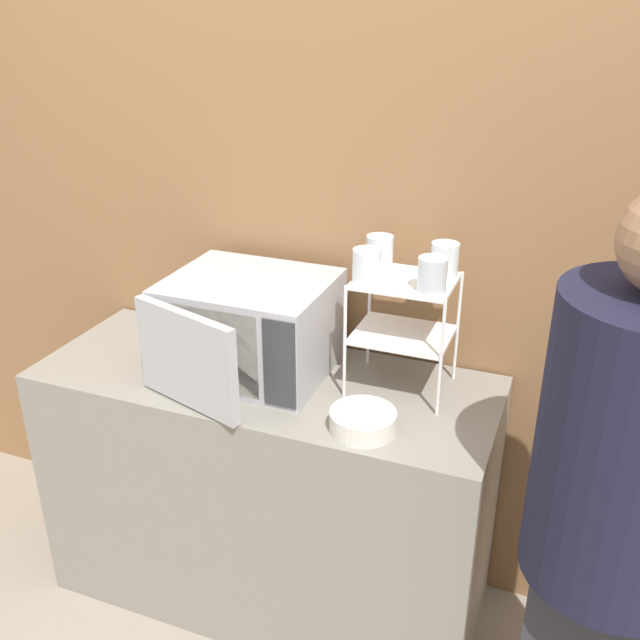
{
  "coord_description": "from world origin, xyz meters",
  "views": [
    {
      "loc": [
        0.89,
        -1.48,
        1.98
      ],
      "look_at": [
        0.18,
        0.31,
        1.09
      ],
      "focal_mm": 40.0,
      "sensor_mm": 36.0,
      "label": 1
    }
  ],
  "objects_px": {
    "person": "(620,507)",
    "microwave": "(247,327)",
    "glass_front_right": "(432,275)",
    "glass_back_left": "(380,252)",
    "glass_back_right": "(445,259)",
    "dish_rack": "(404,310)",
    "glass_front_left": "(367,266)",
    "bowl": "(363,421)"
  },
  "relations": [
    {
      "from": "glass_front_right",
      "to": "glass_back_left",
      "type": "xyz_separation_m",
      "value": [
        -0.19,
        0.13,
        0.0
      ]
    },
    {
      "from": "dish_rack",
      "to": "glass_front_right",
      "type": "xyz_separation_m",
      "value": [
        0.09,
        -0.07,
        0.15
      ]
    },
    {
      "from": "glass_back_right",
      "to": "dish_rack",
      "type": "bearing_deg",
      "value": -144.14
    },
    {
      "from": "glass_back_right",
      "to": "person",
      "type": "xyz_separation_m",
      "value": [
        0.53,
        -0.48,
        -0.37
      ]
    },
    {
      "from": "glass_front_right",
      "to": "person",
      "type": "relative_size",
      "value": 0.06
    },
    {
      "from": "dish_rack",
      "to": "microwave",
      "type": "bearing_deg",
      "value": -171.1
    },
    {
      "from": "dish_rack",
      "to": "bowl",
      "type": "relative_size",
      "value": 1.92
    },
    {
      "from": "microwave",
      "to": "glass_back_right",
      "type": "xyz_separation_m",
      "value": [
        0.57,
        0.14,
        0.25
      ]
    },
    {
      "from": "bowl",
      "to": "glass_front_left",
      "type": "bearing_deg",
      "value": 108.08
    },
    {
      "from": "dish_rack",
      "to": "glass_back_right",
      "type": "bearing_deg",
      "value": 35.86
    },
    {
      "from": "dish_rack",
      "to": "bowl",
      "type": "bearing_deg",
      "value": -96.47
    },
    {
      "from": "dish_rack",
      "to": "glass_front_right",
      "type": "relative_size",
      "value": 3.64
    },
    {
      "from": "glass_front_left",
      "to": "dish_rack",
      "type": "bearing_deg",
      "value": 33.8
    },
    {
      "from": "dish_rack",
      "to": "person",
      "type": "bearing_deg",
      "value": -32.92
    },
    {
      "from": "glass_front_right",
      "to": "bowl",
      "type": "bearing_deg",
      "value": -120.84
    },
    {
      "from": "glass_front_left",
      "to": "glass_back_left",
      "type": "xyz_separation_m",
      "value": [
        -0.0,
        0.13,
        0.0
      ]
    },
    {
      "from": "microwave",
      "to": "bowl",
      "type": "height_order",
      "value": "microwave"
    },
    {
      "from": "dish_rack",
      "to": "person",
      "type": "xyz_separation_m",
      "value": [
        0.63,
        -0.41,
        -0.22
      ]
    },
    {
      "from": "glass_back_right",
      "to": "glass_back_left",
      "type": "relative_size",
      "value": 1.0
    },
    {
      "from": "glass_front_right",
      "to": "glass_back_left",
      "type": "height_order",
      "value": "same"
    },
    {
      "from": "glass_front_right",
      "to": "person",
      "type": "distance_m",
      "value": 0.74
    },
    {
      "from": "microwave",
      "to": "glass_back_left",
      "type": "height_order",
      "value": "glass_back_left"
    },
    {
      "from": "glass_back_right",
      "to": "glass_front_right",
      "type": "distance_m",
      "value": 0.13
    },
    {
      "from": "person",
      "to": "glass_front_right",
      "type": "bearing_deg",
      "value": 147.68
    },
    {
      "from": "glass_front_right",
      "to": "bowl",
      "type": "distance_m",
      "value": 0.44
    },
    {
      "from": "glass_front_left",
      "to": "bowl",
      "type": "height_order",
      "value": "glass_front_left"
    },
    {
      "from": "glass_back_right",
      "to": "bowl",
      "type": "relative_size",
      "value": 0.53
    },
    {
      "from": "glass_back_left",
      "to": "glass_front_left",
      "type": "bearing_deg",
      "value": -89.23
    },
    {
      "from": "glass_back_right",
      "to": "glass_front_left",
      "type": "bearing_deg",
      "value": -145.17
    },
    {
      "from": "glass_back_left",
      "to": "bowl",
      "type": "distance_m",
      "value": 0.51
    },
    {
      "from": "dish_rack",
      "to": "glass_front_left",
      "type": "distance_m",
      "value": 0.19
    },
    {
      "from": "glass_back_right",
      "to": "glass_back_left",
      "type": "xyz_separation_m",
      "value": [
        -0.19,
        -0.01,
        0.0
      ]
    },
    {
      "from": "glass_front_left",
      "to": "person",
      "type": "height_order",
      "value": "person"
    },
    {
      "from": "glass_front_left",
      "to": "bowl",
      "type": "distance_m",
      "value": 0.43
    },
    {
      "from": "microwave",
      "to": "dish_rack",
      "type": "bearing_deg",
      "value": 8.9
    },
    {
      "from": "bowl",
      "to": "glass_back_right",
      "type": "bearing_deg",
      "value": 69.64
    },
    {
      "from": "dish_rack",
      "to": "glass_back_right",
      "type": "height_order",
      "value": "glass_back_right"
    },
    {
      "from": "microwave",
      "to": "glass_front_right",
      "type": "relative_size",
      "value": 5.61
    },
    {
      "from": "microwave",
      "to": "bowl",
      "type": "xyz_separation_m",
      "value": [
        0.45,
        -0.19,
        -0.12
      ]
    },
    {
      "from": "bowl",
      "to": "person",
      "type": "xyz_separation_m",
      "value": [
        0.66,
        -0.14,
        0.01
      ]
    },
    {
      "from": "dish_rack",
      "to": "glass_front_left",
      "type": "height_order",
      "value": "glass_front_left"
    },
    {
      "from": "person",
      "to": "microwave",
      "type": "bearing_deg",
      "value": 163.26
    }
  ]
}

